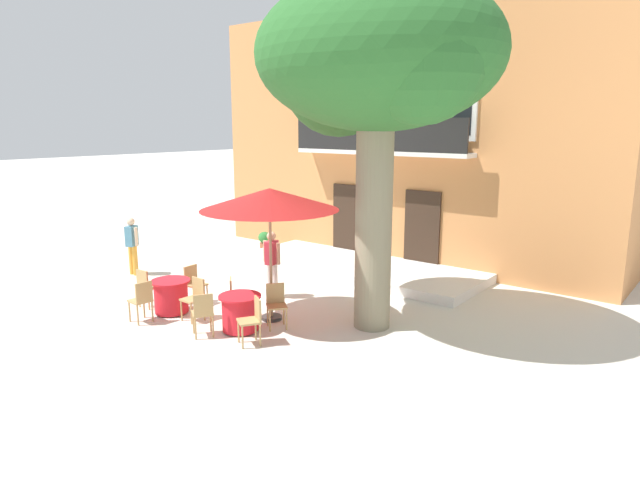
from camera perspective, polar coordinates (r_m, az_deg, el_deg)
ground_plane at (r=13.70m, az=-8.21°, el=-5.78°), size 120.00×120.00×0.00m
building_facade at (r=18.07m, az=10.22°, el=10.51°), size 13.00×5.09×7.50m
entrance_step_platform at (r=15.76m, az=4.02°, el=-2.85°), size 7.07×2.63×0.25m
plane_tree at (r=11.05m, az=5.72°, el=17.78°), size 5.00×4.39×6.91m
cafe_table_near_tree at (r=11.35m, az=-8.28°, el=-7.47°), size 0.86×0.86×0.76m
cafe_chair_near_tree_0 at (r=11.45m, az=-4.58°, el=-6.47°), size 0.56×0.56×0.91m
cafe_chair_near_tree_1 at (r=12.01m, az=-8.72°, el=-5.69°), size 0.57×0.57×0.91m
cafe_chair_near_tree_2 at (r=11.13m, az=-12.05°, el=-7.27°), size 0.55×0.55×0.91m
cafe_chair_near_tree_3 at (r=10.63m, az=-7.00°, el=-8.01°), size 0.55×0.55×0.91m
cafe_table_middle at (r=12.71m, az=-15.20°, el=-5.64°), size 0.86×0.86×0.76m
cafe_chair_middle_0 at (r=13.20m, az=-17.56°, el=-4.51°), size 0.42×0.42×0.91m
cafe_chair_middle_1 at (r=12.24m, az=-18.01°, el=-5.81°), size 0.43×0.43×0.91m
cafe_chair_middle_2 at (r=12.13m, az=-12.85°, el=-5.68°), size 0.40×0.40×0.91m
cafe_chair_middle_3 at (r=13.19m, az=-12.95°, el=-4.26°), size 0.42×0.42×0.91m
cafe_umbrella at (r=11.42m, az=-5.26°, el=4.20°), size 2.90×2.90×2.85m
ground_planter_left at (r=18.23m, az=-5.78°, el=-0.04°), size 0.41×0.41×0.67m
pedestrian_near_entrance at (r=16.10m, az=-18.93°, el=-0.27°), size 0.53×0.40×1.62m
pedestrian_mid_plaza at (r=13.27m, az=-5.03°, el=-2.14°), size 0.53×0.39×1.63m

